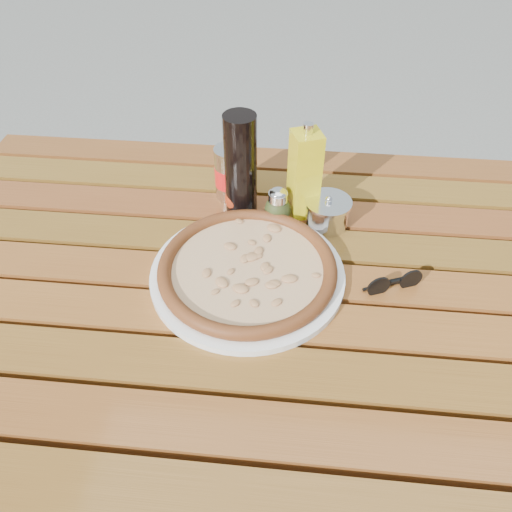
# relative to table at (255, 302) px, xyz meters

# --- Properties ---
(ground) EXTENTS (60.00, 60.00, 0.00)m
(ground) POSITION_rel_table_xyz_m (0.00, 0.00, -0.67)
(ground) COLOR slate
(ground) RESTS_ON ground
(table) EXTENTS (1.40, 0.90, 0.75)m
(table) POSITION_rel_table_xyz_m (0.00, 0.00, 0.00)
(table) COLOR #3B220D
(table) RESTS_ON ground
(plate) EXTENTS (0.48, 0.48, 0.01)m
(plate) POSITION_rel_table_xyz_m (-0.01, -0.01, 0.08)
(plate) COLOR white
(plate) RESTS_ON table
(pizza) EXTENTS (0.38, 0.38, 0.03)m
(pizza) POSITION_rel_table_xyz_m (-0.01, -0.01, 0.10)
(pizza) COLOR beige
(pizza) RESTS_ON plate
(pepper_shaker) EXTENTS (0.07, 0.07, 0.08)m
(pepper_shaker) POSITION_rel_table_xyz_m (-0.06, 0.19, 0.11)
(pepper_shaker) COLOR #B23414
(pepper_shaker) RESTS_ON table
(oregano_shaker) EXTENTS (0.07, 0.07, 0.08)m
(oregano_shaker) POSITION_rel_table_xyz_m (0.03, 0.16, 0.11)
(oregano_shaker) COLOR #37411A
(oregano_shaker) RESTS_ON table
(dark_bottle) EXTENTS (0.08, 0.08, 0.22)m
(dark_bottle) POSITION_rel_table_xyz_m (-0.05, 0.20, 0.19)
(dark_bottle) COLOR black
(dark_bottle) RESTS_ON table
(soda_can) EXTENTS (0.08, 0.08, 0.12)m
(soda_can) POSITION_rel_table_xyz_m (-0.08, 0.24, 0.13)
(soda_can) COLOR silver
(soda_can) RESTS_ON table
(olive_oil_cruet) EXTENTS (0.07, 0.07, 0.21)m
(olive_oil_cruet) POSITION_rel_table_xyz_m (0.08, 0.20, 0.17)
(olive_oil_cruet) COLOR gold
(olive_oil_cruet) RESTS_ON table
(parmesan_tin) EXTENTS (0.11, 0.11, 0.07)m
(parmesan_tin) POSITION_rel_table_xyz_m (0.13, 0.16, 0.11)
(parmesan_tin) COLOR silver
(parmesan_tin) RESTS_ON table
(sunglasses) EXTENTS (0.11, 0.06, 0.04)m
(sunglasses) POSITION_rel_table_xyz_m (0.25, -0.01, 0.09)
(sunglasses) COLOR black
(sunglasses) RESTS_ON table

